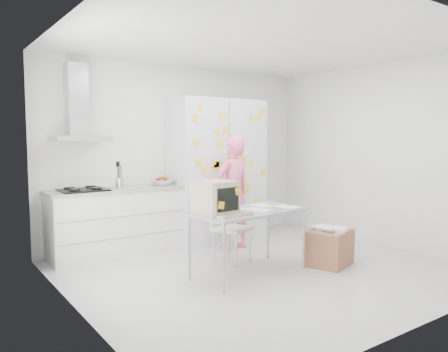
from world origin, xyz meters
TOP-DOWN VIEW (x-y plane):
  - floor at (0.00, 0.00)m, footprint 4.50×4.00m
  - walls at (0.00, 0.72)m, footprint 4.52×4.01m
  - ceiling at (0.00, 0.00)m, footprint 4.50×4.00m
  - counter_run at (-1.20, 1.70)m, footprint 1.84×0.63m
  - range_hood at (-1.65, 1.84)m, footprint 0.70×0.48m
  - tall_cabinet at (0.45, 1.67)m, footprint 1.50×0.68m
  - person at (0.28, 1.02)m, footprint 0.65×0.48m
  - desk at (-0.56, -0.03)m, footprint 1.49×0.87m
  - chair at (-0.17, 0.54)m, footprint 0.53×0.53m
  - cardboard_box at (0.81, -0.33)m, footprint 0.67×0.60m

SIDE VIEW (x-z plane):
  - floor at x=0.00m, z-range -0.02..0.00m
  - cardboard_box at x=0.81m, z-range -0.01..0.48m
  - counter_run at x=-1.20m, z-range -0.17..1.11m
  - chair at x=-0.17m, z-range 0.06..0.98m
  - person at x=0.28m, z-range 0.00..1.64m
  - desk at x=-0.56m, z-range 0.29..1.43m
  - tall_cabinet at x=0.45m, z-range 0.00..2.20m
  - walls at x=0.00m, z-range 0.00..2.70m
  - range_hood at x=-1.65m, z-range 1.45..2.46m
  - ceiling at x=0.00m, z-range 2.69..2.71m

